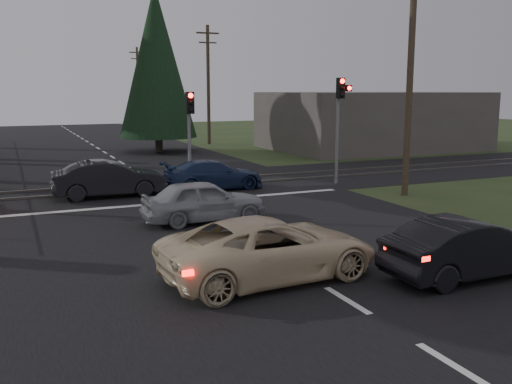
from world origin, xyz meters
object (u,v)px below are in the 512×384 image
traffic_signal_right (340,110)px  utility_pole_mid (208,82)px  utility_pole_far (138,85)px  blue_sedan (213,175)px  dark_hatchback (469,248)px  utility_pole_near (410,76)px  dark_car_far (109,179)px  cream_coupe (270,249)px  traffic_signal_center (190,123)px  silver_car (204,201)px

traffic_signal_right → utility_pole_mid: utility_pole_mid is taller
utility_pole_far → blue_sedan: 45.31m
utility_pole_mid → dark_hatchback: bearing=-99.0°
utility_pole_near → dark_car_far: 12.46m
utility_pole_mid → blue_sedan: size_ratio=2.10×
cream_coupe → utility_pole_mid: bearing=-20.6°
traffic_signal_center → dark_hatchback: traffic_signal_center is taller
silver_car → utility_pole_near: bearing=-83.0°
dark_hatchback → dark_car_far: dark_car_far is taller
traffic_signal_right → silver_car: (-7.94, -4.65, -2.64)m
traffic_signal_right → dark_car_far: bearing=174.7°
utility_pole_far → utility_pole_near: bearing=-90.0°
utility_pole_mid → silver_car: (-8.89, -25.18, -4.05)m
utility_pole_far → dark_car_far: bearing=-103.8°
cream_coupe → utility_pole_far: bearing=-13.3°
silver_car → blue_sedan: 5.99m
traffic_signal_center → dark_car_far: size_ratio=0.94×
utility_pole_mid → silver_car: utility_pole_mid is taller
utility_pole_far → silver_car: 51.12m
traffic_signal_center → cream_coupe: (-1.84, -11.81, -2.11)m
utility_pole_near → blue_sedan: (-6.62, 4.36, -4.10)m
dark_hatchback → dark_car_far: 14.45m
blue_sedan → traffic_signal_center: bearing=70.7°
traffic_signal_right → utility_pole_near: (0.95, -3.47, 1.41)m
silver_car → dark_car_far: size_ratio=0.91×
utility_pole_mid → cream_coupe: utility_pole_mid is taller
traffic_signal_center → utility_pole_near: 9.05m
dark_car_far → cream_coupe: bearing=-171.4°
utility_pole_near → dark_car_far: bearing=158.1°
utility_pole_far → dark_car_far: 46.09m
traffic_signal_right → silver_car: size_ratio=1.19×
cream_coupe → dark_car_far: 11.65m
dark_hatchback → blue_sedan: (-1.43, 13.21, -0.06)m
utility_pole_mid → silver_car: 27.01m
dark_hatchback → dark_car_far: size_ratio=0.94×
utility_pole_mid → cream_coupe: size_ratio=1.80×
utility_pole_mid → utility_pole_far: (0.00, 25.00, 0.00)m
utility_pole_mid → utility_pole_far: same height
utility_pole_far → cream_coupe: utility_pole_far is taller
traffic_signal_center → utility_pole_far: utility_pole_far is taller
blue_sedan → cream_coupe: bearing=167.1°
cream_coupe → traffic_signal_center: bearing=-12.8°
blue_sedan → silver_car: bearing=158.1°
traffic_signal_right → utility_pole_far: 45.56m
utility_pole_mid → utility_pole_far: 25.00m
dark_car_far → traffic_signal_right: bearing=-94.6°
utility_pole_far → silver_car: bearing=-100.1°
utility_pole_mid → silver_car: size_ratio=2.27×
traffic_signal_center → utility_pole_near: utility_pole_near is taller
traffic_signal_center → cream_coupe: 12.14m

